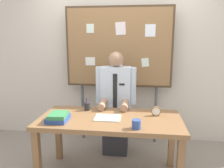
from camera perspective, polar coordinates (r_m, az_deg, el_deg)
name	(u,v)px	position (r m, az deg, el deg)	size (l,w,h in m)	color
back_wall	(120,55)	(3.56, 2.00, 7.43)	(6.40, 0.08, 2.70)	beige
desk	(110,125)	(2.58, -0.52, -10.47)	(1.59, 0.76, 0.73)	brown
person	(116,107)	(3.13, 0.96, -5.91)	(0.55, 0.56, 1.43)	#2D2D33
bulletin_board	(119,49)	(3.35, 1.69, 8.95)	(1.57, 0.09, 2.06)	#4C3823
book_stack	(58,117)	(2.51, -13.55, -8.19)	(0.22, 0.26, 0.09)	#2D4C99
open_notebook	(108,118)	(2.53, -1.11, -8.57)	(0.29, 0.22, 0.01)	silver
desk_clock	(156,112)	(2.64, 11.08, -6.88)	(0.11, 0.04, 0.11)	olive
coffee_mug	(136,124)	(2.25, 6.20, -10.11)	(0.09, 0.09, 0.09)	#334C8C
pen_holder	(87,106)	(2.80, -6.33, -5.68)	(0.07, 0.07, 0.16)	#262626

